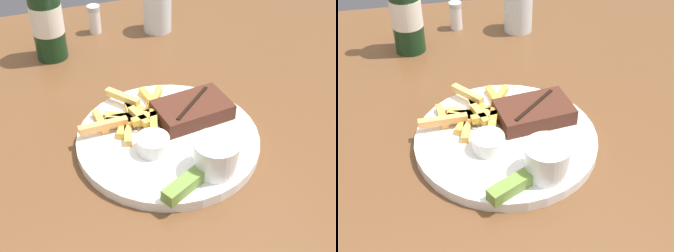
# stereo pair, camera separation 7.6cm
# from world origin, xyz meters

# --- Properties ---
(dining_table) EXTENTS (1.44, 1.18, 0.72)m
(dining_table) POSITION_xyz_m (0.00, 0.00, 0.66)
(dining_table) COLOR brown
(dining_table) RESTS_ON ground_plane
(dinner_plate) EXTENTS (0.30, 0.30, 0.02)m
(dinner_plate) POSITION_xyz_m (0.00, 0.00, 0.73)
(dinner_plate) COLOR white
(dinner_plate) RESTS_ON dining_table
(steak_portion) EXTENTS (0.14, 0.10, 0.03)m
(steak_portion) POSITION_xyz_m (0.06, 0.04, 0.75)
(steak_portion) COLOR #472319
(steak_portion) RESTS_ON dinner_plate
(fries_pile) EXTENTS (0.17, 0.15, 0.02)m
(fries_pile) POSITION_xyz_m (-0.04, 0.06, 0.75)
(fries_pile) COLOR gold
(fries_pile) RESTS_ON dinner_plate
(coleslaw_cup) EXTENTS (0.07, 0.07, 0.05)m
(coleslaw_cup) POSITION_xyz_m (0.04, -0.10, 0.77)
(coleslaw_cup) COLOR white
(coleslaw_cup) RESTS_ON dinner_plate
(dipping_sauce_cup) EXTENTS (0.05, 0.05, 0.03)m
(dipping_sauce_cup) POSITION_xyz_m (-0.03, -0.03, 0.75)
(dipping_sauce_cup) COLOR silver
(dipping_sauce_cup) RESTS_ON dinner_plate
(pickle_spear) EXTENTS (0.08, 0.05, 0.02)m
(pickle_spear) POSITION_xyz_m (-0.02, -0.12, 0.75)
(pickle_spear) COLOR olive
(pickle_spear) RESTS_ON dinner_plate
(fork_utensil) EXTENTS (0.12, 0.08, 0.00)m
(fork_utensil) POSITION_xyz_m (-0.07, 0.04, 0.74)
(fork_utensil) COLOR #B7B7BC
(fork_utensil) RESTS_ON dinner_plate
(beer_bottle) EXTENTS (0.07, 0.07, 0.26)m
(beer_bottle) POSITION_xyz_m (-0.14, 0.35, 0.81)
(beer_bottle) COLOR #143319
(beer_bottle) RESTS_ON dining_table
(drinking_glass) EXTENTS (0.07, 0.07, 0.10)m
(drinking_glass) POSITION_xyz_m (0.11, 0.40, 0.77)
(drinking_glass) COLOR silver
(drinking_glass) RESTS_ON dining_table
(salt_shaker) EXTENTS (0.03, 0.03, 0.07)m
(salt_shaker) POSITION_xyz_m (-0.03, 0.43, 0.75)
(salt_shaker) COLOR white
(salt_shaker) RESTS_ON dining_table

